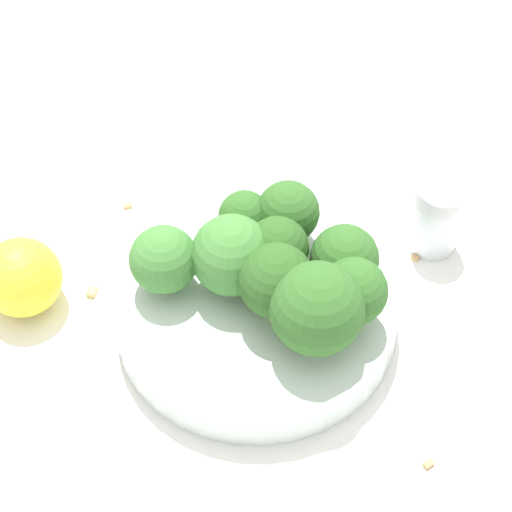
% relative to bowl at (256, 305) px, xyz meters
% --- Properties ---
extents(ground_plane, '(3.00, 3.00, 0.00)m').
position_rel_bowl_xyz_m(ground_plane, '(0.00, 0.00, -0.02)').
color(ground_plane, white).
extents(bowl, '(0.19, 0.19, 0.04)m').
position_rel_bowl_xyz_m(bowl, '(0.00, 0.00, 0.00)').
color(bowl, silver).
rests_on(bowl, ground_plane).
extents(broccoli_floret_0, '(0.05, 0.05, 0.06)m').
position_rel_bowl_xyz_m(broccoli_floret_0, '(0.02, -0.00, 0.05)').
color(broccoli_floret_0, '#7A9E5B').
rests_on(broccoli_floret_0, bowl).
extents(broccoli_floret_1, '(0.06, 0.06, 0.07)m').
position_rel_bowl_xyz_m(broccoli_floret_1, '(-0.04, 0.04, 0.05)').
color(broccoli_floret_1, '#8EB770').
rests_on(broccoli_floret_1, bowl).
extents(broccoli_floret_2, '(0.04, 0.04, 0.04)m').
position_rel_bowl_xyz_m(broccoli_floret_2, '(0.01, -0.04, 0.04)').
color(broccoli_floret_2, '#8EB770').
rests_on(broccoli_floret_2, bowl).
extents(broccoli_floret_3, '(0.04, 0.04, 0.05)m').
position_rel_bowl_xyz_m(broccoli_floret_3, '(-0.01, -0.01, 0.05)').
color(broccoli_floret_3, '#7A9E5B').
rests_on(broccoli_floret_3, bowl).
extents(broccoli_floret_4, '(0.05, 0.05, 0.06)m').
position_rel_bowl_xyz_m(broccoli_floret_4, '(-0.02, 0.02, 0.05)').
color(broccoli_floret_4, '#8EB770').
rests_on(broccoli_floret_4, bowl).
extents(broccoli_floret_5, '(0.04, 0.04, 0.05)m').
position_rel_bowl_xyz_m(broccoli_floret_5, '(-0.06, 0.02, 0.05)').
color(broccoli_floret_5, '#7A9E5B').
rests_on(broccoli_floret_5, bowl).
extents(broccoli_floret_6, '(0.05, 0.05, 0.05)m').
position_rel_bowl_xyz_m(broccoli_floret_6, '(0.06, 0.01, 0.05)').
color(broccoli_floret_6, '#84AD66').
rests_on(broccoli_floret_6, bowl).
extents(broccoli_floret_7, '(0.04, 0.04, 0.05)m').
position_rel_bowl_xyz_m(broccoli_floret_7, '(-0.02, -0.04, 0.05)').
color(broccoli_floret_7, '#84AD66').
rests_on(broccoli_floret_7, bowl).
extents(broccoli_floret_8, '(0.05, 0.05, 0.05)m').
position_rel_bowl_xyz_m(broccoli_floret_8, '(-0.06, -0.01, 0.04)').
color(broccoli_floret_8, '#84AD66').
rests_on(broccoli_floret_8, bowl).
extents(pepper_shaker, '(0.04, 0.04, 0.06)m').
position_rel_bowl_xyz_m(pepper_shaker, '(-0.12, -0.09, 0.01)').
color(pepper_shaker, silver).
rests_on(pepper_shaker, ground_plane).
extents(lemon_wedge, '(0.06, 0.06, 0.06)m').
position_rel_bowl_xyz_m(lemon_wedge, '(0.16, 0.01, 0.01)').
color(lemon_wedge, yellow).
rests_on(lemon_wedge, ground_plane).
extents(almond_crumb_0, '(0.01, 0.01, 0.01)m').
position_rel_bowl_xyz_m(almond_crumb_0, '(0.12, -0.01, -0.01)').
color(almond_crumb_0, tan).
rests_on(almond_crumb_0, ground_plane).
extents(almond_crumb_1, '(0.01, 0.01, 0.01)m').
position_rel_bowl_xyz_m(almond_crumb_1, '(-0.11, -0.07, -0.02)').
color(almond_crumb_1, tan).
rests_on(almond_crumb_1, ground_plane).
extents(almond_crumb_2, '(0.01, 0.01, 0.01)m').
position_rel_bowl_xyz_m(almond_crumb_2, '(0.12, -0.09, -0.02)').
color(almond_crumb_2, tan).
rests_on(almond_crumb_2, ground_plane).
extents(almond_crumb_3, '(0.01, 0.01, 0.01)m').
position_rel_bowl_xyz_m(almond_crumb_3, '(-0.12, 0.09, -0.02)').
color(almond_crumb_3, '#AD7F4C').
rests_on(almond_crumb_3, ground_plane).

